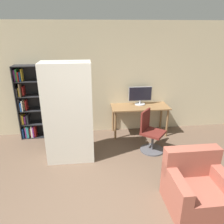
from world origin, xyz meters
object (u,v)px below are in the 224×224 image
(bookshelf, at_px, (30,105))
(monitor, at_px, (140,95))
(mattress_near, at_px, (68,116))
(armchair, at_px, (196,188))
(office_chair, at_px, (151,135))
(mattress_far, at_px, (69,111))

(bookshelf, bearing_deg, monitor, -0.45)
(bookshelf, bearing_deg, mattress_near, -51.36)
(mattress_near, relative_size, armchair, 2.32)
(office_chair, height_order, bookshelf, bookshelf)
(mattress_far, bearing_deg, monitor, 30.22)
(office_chair, distance_m, bookshelf, 2.90)
(monitor, height_order, armchair, monitor)
(mattress_far, bearing_deg, armchair, -40.83)
(monitor, height_order, mattress_far, mattress_far)
(mattress_far, bearing_deg, office_chair, 0.08)
(mattress_near, distance_m, mattress_far, 0.25)
(armchair, bearing_deg, mattress_far, 139.17)
(monitor, bearing_deg, mattress_far, -149.78)
(monitor, distance_m, mattress_near, 2.06)
(armchair, bearing_deg, mattress_near, 143.74)
(mattress_near, height_order, armchair, mattress_near)
(monitor, bearing_deg, bookshelf, 179.55)
(mattress_near, bearing_deg, monitor, 36.22)
(bookshelf, distance_m, armchair, 3.96)
(office_chair, xyz_separation_m, mattress_far, (-1.69, -0.00, 0.62))
(office_chair, height_order, mattress_near, mattress_near)
(bookshelf, height_order, mattress_near, mattress_near)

